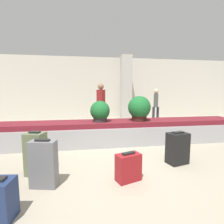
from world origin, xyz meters
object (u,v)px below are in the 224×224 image
object	(u,v)px
suitcase_1	(177,148)
traveler_0	(156,103)
pillar	(126,88)
potted_plant_1	(139,109)
suitcase_3	(128,167)
traveler_1	(101,101)
suitcase_2	(43,164)
suitcase_4	(36,154)
potted_plant_0	(100,112)

from	to	relation	value
suitcase_1	traveler_0	bearing A→B (deg)	58.21
pillar	potted_plant_1	distance (m)	4.05
suitcase_3	traveler_0	bearing A→B (deg)	43.37
suitcase_1	traveler_1	xyz separation A→B (m)	(-1.18, 3.82, 0.74)
pillar	potted_plant_1	xyz separation A→B (m)	(-0.58, -3.96, -0.63)
traveler_0	suitcase_2	bearing A→B (deg)	-12.96
suitcase_4	traveler_1	world-z (taller)	traveler_1
potted_plant_0	pillar	bearing A→B (deg)	66.93
suitcase_2	suitcase_3	world-z (taller)	suitcase_2
pillar	suitcase_4	distance (m)	6.36
suitcase_3	suitcase_1	bearing A→B (deg)	4.94
potted_plant_1	suitcase_3	bearing A→B (deg)	-112.28
suitcase_3	potted_plant_0	bearing A→B (deg)	78.45
potted_plant_0	potted_plant_1	bearing A→B (deg)	-2.50
pillar	suitcase_4	size ratio (longest dim) A/B	4.14
potted_plant_0	suitcase_1	bearing A→B (deg)	-47.55
suitcase_2	traveler_1	world-z (taller)	traveler_1
suitcase_2	potted_plant_0	size ratio (longest dim) A/B	1.32
suitcase_3	suitcase_4	bearing A→B (deg)	144.08
suitcase_3	traveler_0	distance (m)	5.36
pillar	traveler_0	world-z (taller)	pillar
suitcase_1	potted_plant_1	world-z (taller)	potted_plant_1
suitcase_1	traveler_1	bearing A→B (deg)	92.75
pillar	potted_plant_0	size ratio (longest dim) A/B	5.66
suitcase_3	potted_plant_1	xyz separation A→B (m)	(0.82, 2.01, 0.75)
suitcase_3	traveler_1	xyz separation A→B (m)	(-0.03, 4.33, 0.83)
pillar	suitcase_2	size ratio (longest dim) A/B	4.28
suitcase_4	suitcase_2	bearing A→B (deg)	-47.69
suitcase_4	potted_plant_1	size ratio (longest dim) A/B	1.12
suitcase_4	potted_plant_1	xyz separation A→B (m)	(2.37, 1.54, 0.60)
potted_plant_0	traveler_0	xyz separation A→B (m)	(2.74, 2.65, 0.01)
suitcase_1	suitcase_2	xyz separation A→B (m)	(-2.47, -0.48, 0.05)
suitcase_3	potted_plant_1	size ratio (longest dim) A/B	0.69
potted_plant_1	traveler_1	distance (m)	2.47
potted_plant_1	traveler_0	xyz separation A→B (m)	(1.64, 2.69, -0.06)
suitcase_4	potted_plant_0	distance (m)	2.10
potted_plant_1	traveler_1	world-z (taller)	traveler_1
suitcase_1	potted_plant_1	distance (m)	1.67
suitcase_3	traveler_1	world-z (taller)	traveler_1
potted_plant_1	traveler_1	size ratio (longest dim) A/B	0.39
traveler_0	suitcase_3	bearing A→B (deg)	-1.66
suitcase_3	suitcase_4	size ratio (longest dim) A/B	0.62
suitcase_2	suitcase_4	distance (m)	0.50
traveler_0	traveler_1	xyz separation A→B (m)	(-2.49, -0.38, 0.14)
potted_plant_1	traveler_0	size ratio (longest dim) A/B	0.44
suitcase_1	potted_plant_0	size ratio (longest dim) A/B	1.16
suitcase_2	suitcase_3	distance (m)	1.33
suitcase_3	traveler_0	xyz separation A→B (m)	(2.47, 4.71, 0.69)
suitcase_3	potted_plant_0	size ratio (longest dim) A/B	0.84
pillar	traveler_1	xyz separation A→B (m)	(-1.43, -1.65, -0.54)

